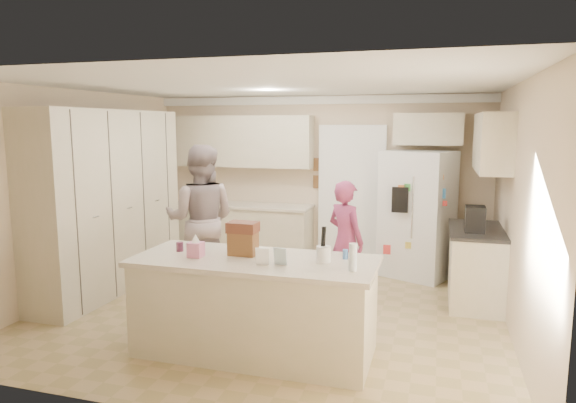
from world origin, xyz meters
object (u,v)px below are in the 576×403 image
(dollhouse_body, at_px, (243,244))
(teen_girl, at_px, (345,240))
(utensil_crock, at_px, (324,254))
(tissue_box, at_px, (196,250))
(coffee_maker, at_px, (475,219))
(teen_boy, at_px, (201,219))
(island_base, at_px, (255,308))
(refrigerator, at_px, (417,214))

(dollhouse_body, distance_m, teen_girl, 1.83)
(dollhouse_body, bearing_deg, utensil_crock, -3.58)
(tissue_box, bearing_deg, coffee_maker, 37.57)
(teen_boy, bearing_deg, dollhouse_body, 115.22)
(utensil_crock, xyz_separation_m, teen_girl, (-0.10, 1.71, -0.25))
(island_base, bearing_deg, refrigerator, 65.98)
(teen_boy, distance_m, teen_girl, 1.87)
(dollhouse_body, bearing_deg, island_base, -33.69)
(tissue_box, height_order, teen_girl, teen_girl)
(refrigerator, height_order, coffee_maker, refrigerator)
(coffee_maker, height_order, tissue_box, coffee_maker)
(coffee_maker, relative_size, tissue_box, 2.14)
(coffee_maker, bearing_deg, utensil_crock, -127.12)
(tissue_box, bearing_deg, dollhouse_body, 26.57)
(tissue_box, relative_size, dollhouse_body, 0.54)
(utensil_crock, relative_size, teen_boy, 0.08)
(island_base, bearing_deg, utensil_crock, 4.40)
(utensil_crock, relative_size, dollhouse_body, 0.58)
(island_base, distance_m, dollhouse_body, 0.62)
(teen_girl, bearing_deg, utensil_crock, 127.29)
(refrigerator, relative_size, utensil_crock, 12.00)
(island_base, relative_size, teen_boy, 1.15)
(island_base, height_order, teen_boy, teen_boy)
(tissue_box, distance_m, dollhouse_body, 0.45)
(tissue_box, height_order, teen_boy, teen_boy)
(refrigerator, relative_size, tissue_box, 12.86)
(refrigerator, distance_m, coffee_maker, 1.34)
(dollhouse_body, bearing_deg, coffee_maker, 39.29)
(utensil_crock, distance_m, dollhouse_body, 0.80)
(coffee_maker, relative_size, island_base, 0.14)
(refrigerator, distance_m, teen_boy, 3.04)
(teen_girl, bearing_deg, refrigerator, -88.44)
(coffee_maker, distance_m, teen_girl, 1.54)
(coffee_maker, bearing_deg, teen_girl, -174.85)
(coffee_maker, bearing_deg, island_base, -137.17)
(tissue_box, distance_m, teen_girl, 2.18)
(tissue_box, bearing_deg, teen_boy, 114.60)
(refrigerator, distance_m, utensil_crock, 3.06)
(refrigerator, bearing_deg, teen_girl, -98.94)
(island_base, xyz_separation_m, tissue_box, (-0.55, -0.10, 0.56))
(utensil_crock, bearing_deg, dollhouse_body, 176.42)
(teen_girl, bearing_deg, dollhouse_body, 101.14)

